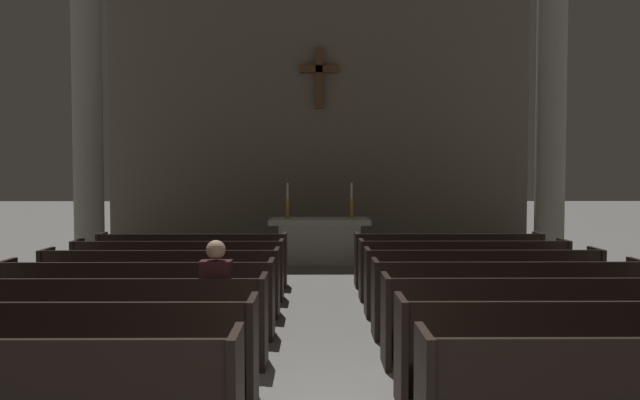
{
  "coord_description": "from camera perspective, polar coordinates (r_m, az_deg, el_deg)",
  "views": [
    {
      "loc": [
        -0.1,
        -4.18,
        2.01
      ],
      "look_at": [
        0.0,
        8.31,
        1.46
      ],
      "focal_mm": 35.27,
      "sensor_mm": 36.0,
      "label": 1
    }
  ],
  "objects": [
    {
      "name": "pew_left_row_6",
      "position": [
        10.18,
        -12.65,
        -6.2
      ],
      "size": [
        3.27,
        0.5,
        0.95
      ],
      "color": "black",
      "rests_on": "ground"
    },
    {
      "name": "column_left_second",
      "position": [
        13.63,
        -20.35,
        8.28
      ],
      "size": [
        0.88,
        0.88,
        7.0
      ],
      "color": "#9E998E",
      "rests_on": "ground"
    },
    {
      "name": "pew_left_row_5",
      "position": [
        9.08,
        -14.18,
        -7.27
      ],
      "size": [
        3.27,
        0.5,
        0.95
      ],
      "color": "black",
      "rests_on": "ground"
    },
    {
      "name": "pew_right_row_4",
      "position": [
        8.06,
        16.62,
        -8.55
      ],
      "size": [
        3.27,
        0.5,
        0.95
      ],
      "color": "black",
      "rests_on": "ground"
    },
    {
      "name": "apse_with_cross",
      "position": [
        15.73,
        -0.09,
        9.47
      ],
      "size": [
        10.32,
        0.43,
        7.83
      ],
      "color": "#706656",
      "rests_on": "ground"
    },
    {
      "name": "pew_right_row_2",
      "position": [
        5.97,
        23.2,
        -12.54
      ],
      "size": [
        3.27,
        0.5,
        0.95
      ],
      "color": "black",
      "rests_on": "ground"
    },
    {
      "name": "candlestick_left",
      "position": [
        13.74,
        -2.96,
        -0.61
      ],
      "size": [
        0.16,
        0.16,
        0.77
      ],
      "color": "#B79338",
      "rests_on": "altar"
    },
    {
      "name": "column_right_second",
      "position": [
        13.7,
        20.22,
        8.25
      ],
      "size": [
        0.88,
        0.88,
        7.0
      ],
      "color": "#9E998E",
      "rests_on": "ground"
    },
    {
      "name": "pew_right_row_5",
      "position": [
        9.13,
        14.5,
        -7.22
      ],
      "size": [
        3.27,
        0.5,
        0.95
      ],
      "color": "black",
      "rests_on": "ground"
    },
    {
      "name": "altar",
      "position": [
        13.78,
        -0.04,
        -3.64
      ],
      "size": [
        2.2,
        0.9,
        1.01
      ],
      "color": "#BCB7AD",
      "rests_on": "ground"
    },
    {
      "name": "pew_left_row_3",
      "position": [
        6.93,
        -18.72,
        -10.37
      ],
      "size": [
        3.27,
        0.5,
        0.95
      ],
      "color": "black",
      "rests_on": "ground"
    },
    {
      "name": "pew_right_row_6",
      "position": [
        10.22,
        12.85,
        -6.17
      ],
      "size": [
        3.27,
        0.5,
        0.95
      ],
      "color": "black",
      "rests_on": "ground"
    },
    {
      "name": "pew_right_row_3",
      "position": [
        7.0,
        19.4,
        -10.26
      ],
      "size": [
        3.27,
        0.5,
        0.95
      ],
      "color": "black",
      "rests_on": "ground"
    },
    {
      "name": "candlestick_right",
      "position": [
        13.75,
        2.88,
        -0.6
      ],
      "size": [
        0.16,
        0.16,
        0.77
      ],
      "color": "#B79338",
      "rests_on": "altar"
    },
    {
      "name": "pew_right_row_7",
      "position": [
        11.32,
        11.51,
        -5.31
      ],
      "size": [
        3.27,
        0.5,
        0.95
      ],
      "color": "black",
      "rests_on": "ground"
    },
    {
      "name": "pew_left_row_2",
      "position": [
        5.89,
        -22.27,
        -12.72
      ],
      "size": [
        3.27,
        0.5,
        0.95
      ],
      "color": "black",
      "rests_on": "ground"
    },
    {
      "name": "pew_left_row_4",
      "position": [
        8.0,
        -16.14,
        -8.62
      ],
      "size": [
        3.27,
        0.5,
        0.95
      ],
      "color": "black",
      "rests_on": "ground"
    },
    {
      "name": "pew_left_row_7",
      "position": [
        11.28,
        -11.43,
        -5.34
      ],
      "size": [
        3.27,
        0.5,
        0.95
      ],
      "color": "black",
      "rests_on": "ground"
    },
    {
      "name": "lone_worshipper",
      "position": [
        6.66,
        -9.29,
        -8.9
      ],
      "size": [
        0.32,
        0.43,
        1.32
      ],
      "color": "#26262B",
      "rests_on": "ground"
    }
  ]
}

